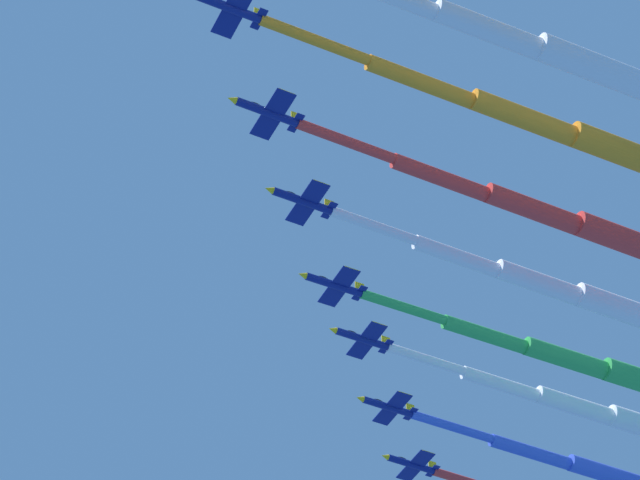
# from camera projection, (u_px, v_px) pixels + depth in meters

# --- Properties ---
(jet_port_inner) EXTENTS (66.59, 14.07, 3.67)m
(jet_port_inner) POSITION_uv_depth(u_px,v_px,m) (498.00, 33.00, 183.32)
(jet_port_inner) COLOR navy
(jet_starboard_inner) EXTENTS (70.11, 13.99, 3.66)m
(jet_starboard_inner) POSITION_uv_depth(u_px,v_px,m) (534.00, 121.00, 197.43)
(jet_starboard_inner) COLOR navy
(jet_port_mid) EXTENTS (67.33, 12.94, 3.66)m
(jet_port_mid) POSITION_uv_depth(u_px,v_px,m) (542.00, 212.00, 207.28)
(jet_port_mid) COLOR navy
(jet_starboard_mid) EXTENTS (63.26, 12.64, 3.67)m
(jet_starboard_mid) POSITION_uv_depth(u_px,v_px,m) (545.00, 284.00, 217.29)
(jet_starboard_mid) COLOR navy
(jet_port_outer) EXTENTS (64.92, 13.78, 3.71)m
(jet_port_outer) POSITION_uv_depth(u_px,v_px,m) (573.00, 360.00, 227.60)
(jet_port_outer) COLOR navy
(jet_starboard_outer) EXTENTS (63.74, 13.00, 3.66)m
(jet_starboard_outer) POSITION_uv_depth(u_px,v_px,m) (581.00, 407.00, 240.93)
(jet_starboard_outer) COLOR navy
(jet_trail_port) EXTENTS (69.82, 13.35, 3.67)m
(jet_trail_port) POSITION_uv_depth(u_px,v_px,m) (616.00, 476.00, 252.87)
(jet_trail_port) COLOR navy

